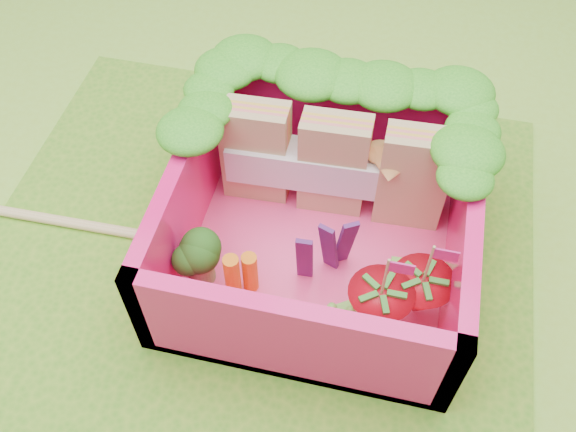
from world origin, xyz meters
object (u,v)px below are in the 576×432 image
(bento_box, at_px, (321,219))
(broccoli, at_px, (198,253))
(sandwich_stack, at_px, (335,165))
(strawberry_right, at_px, (419,296))
(chopsticks, at_px, (75,223))
(strawberry_left, at_px, (378,309))

(bento_box, distance_m, broccoli, 0.56)
(sandwich_stack, bearing_deg, bento_box, -91.30)
(bento_box, bearing_deg, strawberry_right, -27.42)
(broccoli, bearing_deg, sandwich_stack, 48.74)
(strawberry_right, distance_m, chopsticks, 1.68)
(sandwich_stack, bearing_deg, broccoli, -131.26)
(bento_box, xyz_separation_m, strawberry_left, (0.31, -0.35, -0.08))
(strawberry_left, bearing_deg, sandwich_stack, 115.83)
(strawberry_left, distance_m, chopsticks, 1.54)
(sandwich_stack, distance_m, strawberry_left, 0.71)
(bento_box, height_order, strawberry_left, strawberry_left)
(bento_box, xyz_separation_m, broccoli, (-0.49, -0.28, -0.03))
(sandwich_stack, xyz_separation_m, strawberry_left, (0.30, -0.63, -0.13))
(bento_box, xyz_separation_m, chopsticks, (-1.20, -0.11, -0.25))
(strawberry_right, bearing_deg, strawberry_left, -147.36)
(bento_box, bearing_deg, chopsticks, -174.85)
(strawberry_left, bearing_deg, broccoli, 175.10)
(bento_box, height_order, sandwich_stack, sandwich_stack)
(chopsticks, bearing_deg, strawberry_right, -4.64)
(sandwich_stack, height_order, broccoli, sandwich_stack)
(broccoli, xyz_separation_m, strawberry_right, (0.96, 0.03, -0.05))
(broccoli, bearing_deg, chopsticks, 166.72)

